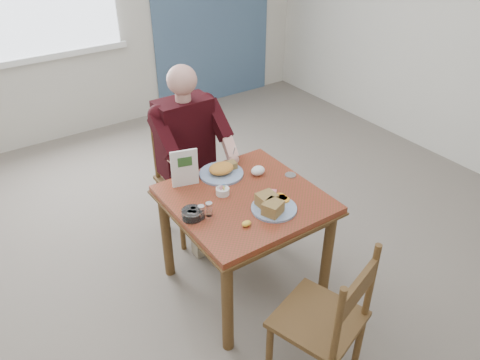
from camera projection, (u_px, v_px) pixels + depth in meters
floor at (244, 283)px, 3.34m from camera, size 6.00×6.00×0.00m
wall_back at (75, 2)px, 4.68m from camera, size 5.50×0.00×5.50m
lemon_wedge at (246, 224)px, 2.68m from camera, size 0.06×0.05×0.03m
napkin at (258, 171)px, 3.14m from camera, size 0.11×0.10×0.06m
metal_dish at (290, 175)px, 3.14m from camera, size 0.08×0.08×0.01m
table at (245, 211)px, 3.00m from camera, size 0.92×0.92×0.75m
chair_far at (186, 177)px, 3.64m from camera, size 0.42×0.42×0.95m
chair_near at (326, 322)px, 2.44m from camera, size 0.53×0.53×0.95m
diner at (190, 144)px, 3.40m from camera, size 0.53×0.56×1.39m
near_plate at (272, 205)px, 2.80m from camera, size 0.34×0.34×0.09m
far_plate at (222, 170)px, 3.14m from camera, size 0.32×0.32×0.08m
caddy at (223, 191)px, 2.95m from camera, size 0.10×0.10×0.06m
shakers at (205, 211)px, 2.73m from camera, size 0.09×0.04×0.09m
creamer at (192, 214)px, 2.73m from camera, size 0.14×0.14×0.06m
menu at (185, 168)px, 2.98m from camera, size 0.17×0.06×0.26m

